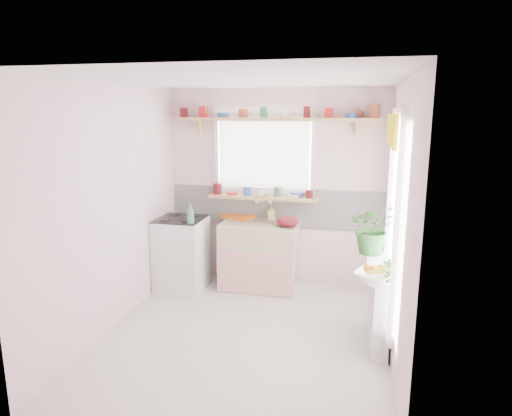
# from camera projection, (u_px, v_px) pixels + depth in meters

# --- Properties ---
(room) EXTENTS (3.20, 3.20, 3.20)m
(room) POSITION_uv_depth(u_px,v_px,m) (323.00, 190.00, 4.99)
(room) COLOR beige
(room) RESTS_ON ground
(sink_unit) EXTENTS (0.95, 0.65, 1.11)m
(sink_unit) POSITION_uv_depth(u_px,v_px,m) (259.00, 255.00, 5.78)
(sink_unit) COLOR white
(sink_unit) RESTS_ON ground
(cooker) EXTENTS (0.58, 0.58, 0.93)m
(cooker) POSITION_uv_depth(u_px,v_px,m) (182.00, 253.00, 5.76)
(cooker) COLOR white
(cooker) RESTS_ON ground
(radiator_ledge) EXTENTS (0.22, 0.95, 0.78)m
(radiator_ledge) POSITION_uv_depth(u_px,v_px,m) (380.00, 303.00, 4.43)
(radiator_ledge) COLOR white
(radiator_ledge) RESTS_ON ground
(windowsill) EXTENTS (1.40, 0.22, 0.04)m
(windowsill) POSITION_uv_depth(u_px,v_px,m) (262.00, 197.00, 5.81)
(windowsill) COLOR tan
(windowsill) RESTS_ON room
(pine_shelf) EXTENTS (2.52, 0.24, 0.04)m
(pine_shelf) POSITION_uv_depth(u_px,v_px,m) (275.00, 119.00, 5.56)
(pine_shelf) COLOR tan
(pine_shelf) RESTS_ON room
(shelf_crockery) EXTENTS (2.47, 0.11, 0.12)m
(shelf_crockery) POSITION_uv_depth(u_px,v_px,m) (273.00, 113.00, 5.55)
(shelf_crockery) COLOR #590F14
(shelf_crockery) RESTS_ON pine_shelf
(sill_crockery) EXTENTS (1.35, 0.11, 0.12)m
(sill_crockery) POSITION_uv_depth(u_px,v_px,m) (261.00, 192.00, 5.80)
(sill_crockery) COLOR #590F14
(sill_crockery) RESTS_ON windowsill
(dish_tray) EXTENTS (0.46, 0.40, 0.04)m
(dish_tray) POSITION_uv_depth(u_px,v_px,m) (238.00, 216.00, 5.96)
(dish_tray) COLOR orange
(dish_tray) RESTS_ON sink_unit
(colander) EXTENTS (0.31, 0.31, 0.13)m
(colander) POSITION_uv_depth(u_px,v_px,m) (288.00, 221.00, 5.52)
(colander) COLOR maroon
(colander) RESTS_ON sink_unit
(jade_plant) EXTENTS (0.56, 0.51, 0.54)m
(jade_plant) POSITION_uv_depth(u_px,v_px,m) (373.00, 228.00, 4.69)
(jade_plant) COLOR #326528
(jade_plant) RESTS_ON radiator_ledge
(fruit_bowl) EXTENTS (0.41, 0.41, 0.08)m
(fruit_bowl) POSITION_uv_depth(u_px,v_px,m) (373.00, 276.00, 3.98)
(fruit_bowl) COLOR white
(fruit_bowl) RESTS_ON radiator_ledge
(herb_pot) EXTENTS (0.12, 0.10, 0.20)m
(herb_pot) POSITION_uv_depth(u_px,v_px,m) (388.00, 270.00, 3.94)
(herb_pot) COLOR #376B2B
(herb_pot) RESTS_ON radiator_ledge
(soap_bottle_sink) EXTENTS (0.11, 0.11, 0.19)m
(soap_bottle_sink) POSITION_uv_depth(u_px,v_px,m) (271.00, 212.00, 5.85)
(soap_bottle_sink) COLOR #D3E465
(soap_bottle_sink) RESTS_ON sink_unit
(sill_cup) EXTENTS (0.14, 0.14, 0.10)m
(sill_cup) POSITION_uv_depth(u_px,v_px,m) (260.00, 193.00, 5.74)
(sill_cup) COLOR beige
(sill_cup) RESTS_ON windowsill
(sill_bowl) EXTENTS (0.22, 0.22, 0.06)m
(sill_bowl) POSITION_uv_depth(u_px,v_px,m) (298.00, 194.00, 5.76)
(sill_bowl) COLOR #355DAF
(sill_bowl) RESTS_ON windowsill
(shelf_vase) EXTENTS (0.15, 0.15, 0.13)m
(shelf_vase) POSITION_uv_depth(u_px,v_px,m) (357.00, 112.00, 5.38)
(shelf_vase) COLOR #A74D33
(shelf_vase) RESTS_ON pine_shelf
(cooker_bottle) EXTENTS (0.09, 0.09, 0.24)m
(cooker_bottle) POSITION_uv_depth(u_px,v_px,m) (190.00, 214.00, 5.38)
(cooker_bottle) COLOR #418357
(cooker_bottle) RESTS_ON cooker
(fruit) EXTENTS (0.20, 0.14, 0.10)m
(fruit) POSITION_uv_depth(u_px,v_px,m) (374.00, 269.00, 3.97)
(fruit) COLOR orange
(fruit) RESTS_ON fruit_bowl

